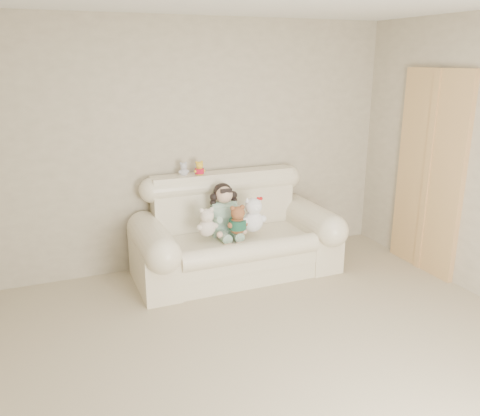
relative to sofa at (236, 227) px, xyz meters
name	(u,v)px	position (x,y,z in m)	size (l,w,h in m)	color
floor	(305,392)	(-0.30, -2.00, -0.52)	(5.00, 5.00, 0.00)	tan
wall_back	(192,146)	(-0.30, 0.50, 0.78)	(4.50, 4.50, 0.00)	#BCB095
sofa	(236,227)	(0.00, 0.00, 0.00)	(2.10, 0.95, 1.03)	#FFEDCD
door_panel	(429,173)	(1.92, -0.60, 0.54)	(0.06, 0.90, 2.10)	#BC7B50
seated_child	(224,209)	(-0.10, 0.08, 0.18)	(0.33, 0.41, 0.56)	#2F794F
brown_teddy	(237,217)	(-0.05, -0.15, 0.16)	(0.22, 0.17, 0.35)	brown
white_cat	(253,211)	(0.13, -0.14, 0.20)	(0.28, 0.21, 0.43)	white
cream_teddy	(207,219)	(-0.35, -0.09, 0.16)	(0.22, 0.17, 0.34)	white
yellow_mini_bear	(199,167)	(-0.28, 0.34, 0.59)	(0.12, 0.09, 0.19)	yellow
grey_mini_plush	(183,168)	(-0.44, 0.37, 0.59)	(0.12, 0.09, 0.18)	#B4B4BB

